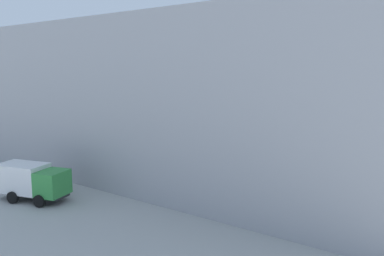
{
  "coord_description": "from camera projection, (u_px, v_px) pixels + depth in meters",
  "views": [
    {
      "loc": [
        -53.07,
        -14.54,
        9.64
      ],
      "look_at": [
        -16.92,
        11.79,
        3.0
      ],
      "focal_mm": 36.39,
      "sensor_mm": 36.0,
      "label": 1
    }
  ],
  "objects": [
    {
      "name": "crew_supervisor",
      "position": [
        137.0,
        151.0,
        41.95
      ],
      "size": [
        0.41,
        0.57,
        1.71
      ],
      "color": "#191E33",
      "rests_on": "ground"
    },
    {
      "name": "service_truck_catering",
      "position": [
        32.0,
        180.0,
        28.97
      ],
      "size": [
        3.64,
        5.8,
        2.71
      ],
      "color": "#338C3F",
      "rests_on": "ground"
    },
    {
      "name": "crew_loader_right",
      "position": [
        146.0,
        154.0,
        40.32
      ],
      "size": [
        0.62,
        0.29,
        1.73
      ],
      "color": "#191E33",
      "rests_on": "ground"
    },
    {
      "name": "cargo_container_near",
      "position": [
        167.0,
        168.0,
        35.08
      ],
      "size": [
        2.27,
        2.27,
        1.95
      ],
      "color": "#333338",
      "rests_on": "ground"
    },
    {
      "name": "crew_marshaller",
      "position": [
        129.0,
        173.0,
        32.85
      ],
      "size": [
        0.49,
        0.47,
        1.77
      ],
      "color": "#191E33",
      "rests_on": "ground"
    },
    {
      "name": "crew_loader_left",
      "position": [
        53.0,
        151.0,
        42.2
      ],
      "size": [
        0.24,
        0.63,
        1.7
      ],
      "color": "#191E33",
      "rests_on": "ground"
    },
    {
      "name": "ground",
      "position": [
        99.0,
        118.0,
        80.28
      ],
      "size": [
        240.0,
        320.0,
        0.2
      ],
      "primitive_type": "cube",
      "color": "#A8A8A3"
    },
    {
      "name": "airliner_mid_apron",
      "position": [
        134.0,
        95.0,
        107.63
      ],
      "size": [
        27.82,
        32.9,
        10.18
      ],
      "color": "silver",
      "rests_on": "ground"
    },
    {
      "name": "apron_guide_line",
      "position": [
        199.0,
        148.0,
        48.91
      ],
      "size": [
        0.3,
        60.0,
        0.01
      ],
      "primitive_type": "cube",
      "color": "yellow",
      "rests_on": "ground"
    },
    {
      "name": "airliner_foreground",
      "position": [
        170.0,
        118.0,
        51.22
      ],
      "size": [
        38.7,
        32.69,
        11.9
      ],
      "color": "white",
      "rests_on": "ground"
    },
    {
      "name": "service_truck_baggage",
      "position": [
        92.0,
        150.0,
        40.47
      ],
      "size": [
        4.63,
        6.55,
        2.4
      ],
      "color": "yellow",
      "rests_on": "ground"
    },
    {
      "name": "service_truck_fuel",
      "position": [
        312.0,
        137.0,
        49.69
      ],
      "size": [
        5.54,
        6.82,
        2.76
      ],
      "color": "yellow",
      "rests_on": "ground"
    },
    {
      "name": "terminal_building",
      "position": [
        146.0,
        106.0,
        30.15
      ],
      "size": [
        4.0,
        44.92,
        13.8
      ],
      "primitive_type": "cube",
      "color": "#99999E",
      "rests_on": "ground"
    },
    {
      "name": "service_truck_pushback",
      "position": [
        269.0,
        160.0,
        35.65
      ],
      "size": [
        6.3,
        2.49,
        2.67
      ],
      "color": "white",
      "rests_on": "ground"
    },
    {
      "name": "airliner_far_taxiway",
      "position": [
        61.0,
        89.0,
        143.95
      ],
      "size": [
        28.18,
        24.12,
        9.53
      ],
      "color": "white",
      "rests_on": "ground"
    }
  ]
}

